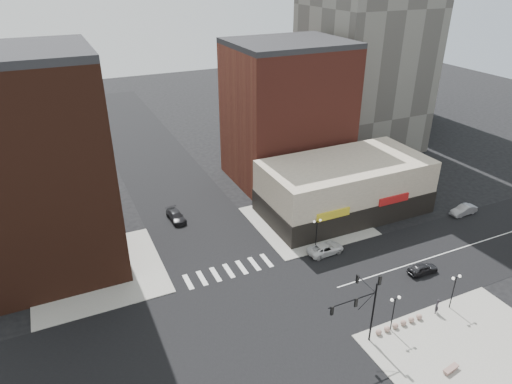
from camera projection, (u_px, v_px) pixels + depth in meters
ground at (258, 313)px, 48.49m from camera, size 240.00×240.00×0.00m
road_ew at (258, 313)px, 48.49m from camera, size 200.00×14.00×0.02m
road_ns at (258, 313)px, 48.49m from camera, size 14.00×200.00×0.02m
sidewalk_nw at (98, 272)px, 54.76m from camera, size 15.00×15.00×0.12m
sidewalk_ne at (306, 221)px, 65.67m from camera, size 15.00×15.00×0.12m
sidewalk_se at (474, 356)px, 43.15m from camera, size 18.00×14.00×0.12m
building_nw at (34, 172)px, 50.70m from camera, size 16.00×15.00×25.00m
building_ne_midrise at (287, 115)px, 74.58m from camera, size 18.00×15.00×22.00m
building_ne_row at (344, 191)px, 67.06m from camera, size 24.20×12.20×8.00m
traffic_signal at (364, 302)px, 42.64m from camera, size 5.59×3.09×7.77m
street_lamp_se_a at (394, 305)px, 44.67m from camera, size 1.22×0.32×4.16m
street_lamp_se_b at (455, 284)px, 47.68m from camera, size 1.22×0.32×4.16m
street_lamp_ne at (317, 227)px, 58.01m from camera, size 1.22×0.32×4.16m
bollard_row at (399, 324)px, 46.39m from camera, size 5.85×0.60×0.60m
white_suv at (325, 249)px, 58.17m from camera, size 4.97×2.47×1.35m
dark_sedan_east at (423, 269)px, 54.44m from camera, size 3.84×1.69×1.29m
silver_sedan at (464, 210)px, 67.19m from camera, size 4.35×1.66×1.41m
dark_sedan_north at (176, 216)px, 65.64m from camera, size 2.23×4.75×1.34m
pedestrian at (437, 306)px, 47.98m from camera, size 0.75×0.73×1.73m
stone_bench at (451, 369)px, 41.36m from camera, size 1.81×0.80×0.41m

